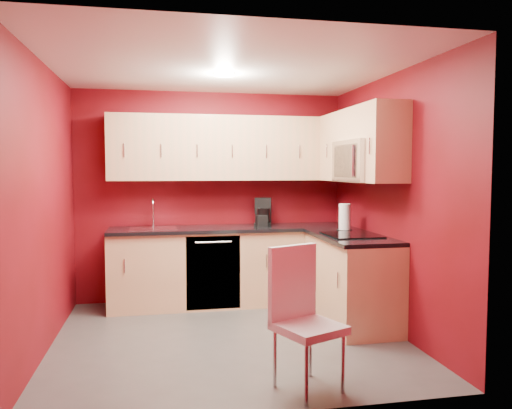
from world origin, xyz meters
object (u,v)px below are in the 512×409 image
object	(u,v)px
coffee_maker	(263,212)
paper_towel	(345,217)
napkin_holder	(262,221)
dining_chair	(309,320)
microwave	(363,161)
sink	(153,225)

from	to	relation	value
coffee_maker	paper_towel	xyz separation A→B (m)	(0.77, -0.67, -0.02)
napkin_holder	dining_chair	world-z (taller)	napkin_holder
paper_towel	dining_chair	world-z (taller)	paper_towel
microwave	dining_chair	distance (m)	2.07
paper_towel	microwave	bearing A→B (deg)	-84.83
napkin_holder	paper_towel	xyz separation A→B (m)	(0.82, -0.54, 0.08)
coffee_maker	dining_chair	size ratio (longest dim) A/B	0.32
napkin_holder	dining_chair	xyz separation A→B (m)	(-0.14, -2.34, -0.47)
napkin_holder	coffee_maker	bearing A→B (deg)	71.83
paper_towel	dining_chair	bearing A→B (deg)	-118.07
napkin_holder	dining_chair	size ratio (longest dim) A/B	0.13
paper_towel	sink	bearing A→B (deg)	163.58
microwave	napkin_holder	world-z (taller)	microwave
napkin_holder	sink	bearing A→B (deg)	177.02
microwave	paper_towel	xyz separation A→B (m)	(-0.04, 0.40, -0.60)
microwave	napkin_holder	distance (m)	1.44
paper_towel	dining_chair	xyz separation A→B (m)	(-0.96, -1.80, -0.55)
sink	coffee_maker	bearing A→B (deg)	2.76
napkin_holder	dining_chair	distance (m)	2.39
sink	coffee_maker	size ratio (longest dim) A/B	1.59
microwave	dining_chair	xyz separation A→B (m)	(-0.99, -1.40, -1.15)
microwave	paper_towel	world-z (taller)	microwave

